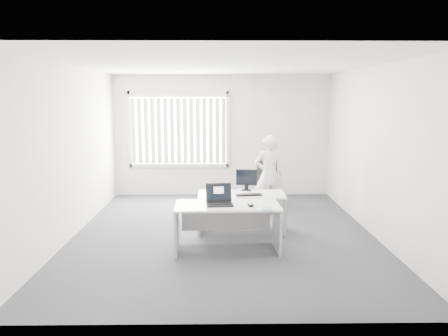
{
  "coord_description": "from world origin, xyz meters",
  "views": [
    {
      "loc": [
        -0.09,
        -7.14,
        2.29
      ],
      "look_at": [
        0.01,
        0.15,
        1.1
      ],
      "focal_mm": 35.0,
      "sensor_mm": 36.0,
      "label": 1
    }
  ],
  "objects_px": {
    "office_chair": "(267,191)",
    "person": "(269,175)",
    "monitor": "(247,180)",
    "desk_far": "(241,204)",
    "desk_near": "(227,217)",
    "laptop": "(220,195)"
  },
  "relations": [
    {
      "from": "desk_near",
      "to": "person",
      "type": "relative_size",
      "value": 1.0
    },
    {
      "from": "monitor",
      "to": "desk_far",
      "type": "bearing_deg",
      "value": -103.48
    },
    {
      "from": "desk_far",
      "to": "monitor",
      "type": "bearing_deg",
      "value": 68.0
    },
    {
      "from": "desk_near",
      "to": "monitor",
      "type": "bearing_deg",
      "value": 71.33
    },
    {
      "from": "desk_near",
      "to": "person",
      "type": "height_order",
      "value": "person"
    },
    {
      "from": "desk_near",
      "to": "laptop",
      "type": "bearing_deg",
      "value": -160.06
    },
    {
      "from": "office_chair",
      "to": "person",
      "type": "relative_size",
      "value": 0.67
    },
    {
      "from": "desk_far",
      "to": "laptop",
      "type": "relative_size",
      "value": 3.78
    },
    {
      "from": "desk_near",
      "to": "person",
      "type": "bearing_deg",
      "value": 65.93
    },
    {
      "from": "desk_near",
      "to": "office_chair",
      "type": "bearing_deg",
      "value": 69.98
    },
    {
      "from": "office_chair",
      "to": "laptop",
      "type": "xyz_separation_m",
      "value": [
        -1.02,
        -2.78,
        0.53
      ]
    },
    {
      "from": "laptop",
      "to": "desk_near",
      "type": "bearing_deg",
      "value": 16.34
    },
    {
      "from": "desk_far",
      "to": "desk_near",
      "type": "bearing_deg",
      "value": -105.64
    },
    {
      "from": "office_chair",
      "to": "monitor",
      "type": "xyz_separation_m",
      "value": [
        -0.55,
        -1.55,
        0.53
      ]
    },
    {
      "from": "desk_far",
      "to": "monitor",
      "type": "relative_size",
      "value": 3.93
    },
    {
      "from": "office_chair",
      "to": "person",
      "type": "distance_m",
      "value": 0.79
    },
    {
      "from": "office_chair",
      "to": "person",
      "type": "bearing_deg",
      "value": -92.4
    },
    {
      "from": "desk_near",
      "to": "desk_far",
      "type": "relative_size",
      "value": 1.07
    },
    {
      "from": "desk_far",
      "to": "person",
      "type": "xyz_separation_m",
      "value": [
        0.61,
        1.17,
        0.3
      ]
    },
    {
      "from": "person",
      "to": "monitor",
      "type": "bearing_deg",
      "value": 56.44
    },
    {
      "from": "desk_near",
      "to": "person",
      "type": "distance_m",
      "value": 2.28
    },
    {
      "from": "laptop",
      "to": "desk_far",
      "type": "bearing_deg",
      "value": 63.8
    }
  ]
}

